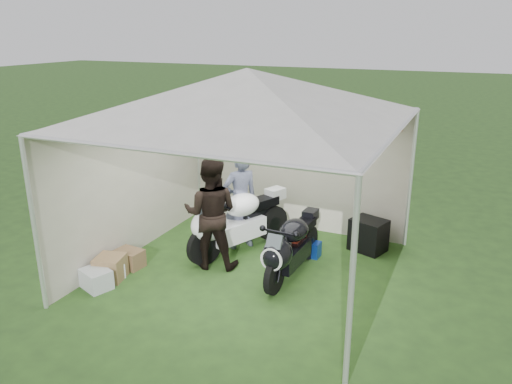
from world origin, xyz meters
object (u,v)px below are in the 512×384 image
at_px(canopy_tent, 248,100).
at_px(crate_1, 111,268).
at_px(equipment_box, 368,235).
at_px(crate_0, 96,279).
at_px(crate_2, 113,270).
at_px(motorcycle_white, 235,221).
at_px(paddock_stand, 310,249).
at_px(crate_3, 130,258).
at_px(motorcycle_black, 290,247).
at_px(person_blue_jacket, 240,200).
at_px(person_dark_jacket, 211,213).

bearing_deg(canopy_tent, crate_1, -149.44).
bearing_deg(equipment_box, crate_1, -141.96).
distance_m(crate_0, crate_2, 0.34).
bearing_deg(crate_1, motorcycle_white, 50.17).
distance_m(paddock_stand, crate_3, 2.83).
height_order(canopy_tent, crate_1, canopy_tent).
xyz_separation_m(canopy_tent, crate_3, (-1.74, -0.61, -2.44)).
xyz_separation_m(equipment_box, crate_2, (-3.22, -2.49, -0.16)).
bearing_deg(crate_1, canopy_tent, 30.56).
distance_m(motorcycle_black, crate_0, 2.79).
bearing_deg(crate_3, canopy_tent, 19.26).
relative_size(motorcycle_black, equipment_box, 3.32).
distance_m(motorcycle_white, person_blue_jacket, 0.38).
bearing_deg(person_blue_jacket, equipment_box, 149.59).
height_order(person_dark_jacket, crate_1, person_dark_jacket).
relative_size(canopy_tent, motorcycle_white, 2.93).
height_order(motorcycle_black, person_blue_jacket, person_blue_jacket).
xyz_separation_m(crate_0, crate_2, (0.00, 0.34, -0.03)).
relative_size(paddock_stand, person_dark_jacket, 0.20).
relative_size(motorcycle_black, paddock_stand, 5.35).
xyz_separation_m(paddock_stand, person_dark_jacket, (-1.27, -0.93, 0.73)).
relative_size(paddock_stand, crate_2, 1.10).
xyz_separation_m(person_dark_jacket, crate_3, (-1.13, -0.56, -0.72)).
xyz_separation_m(person_blue_jacket, crate_3, (-1.23, -1.37, -0.69)).
xyz_separation_m(motorcycle_white, paddock_stand, (1.15, 0.39, -0.44)).
xyz_separation_m(canopy_tent, equipment_box, (1.47, 1.49, -2.31)).
distance_m(canopy_tent, motorcycle_white, 2.12).
relative_size(motorcycle_white, person_blue_jacket, 1.17).
bearing_deg(crate_2, crate_1, -92.94).
height_order(canopy_tent, equipment_box, canopy_tent).
bearing_deg(paddock_stand, person_dark_jacket, -143.77).
bearing_deg(person_dark_jacket, motorcycle_black, 169.16).
distance_m(motorcycle_white, crate_0, 2.27).
distance_m(equipment_box, crate_3, 3.84).
bearing_deg(crate_0, motorcycle_white, 55.25).
relative_size(crate_0, crate_2, 1.38).
xyz_separation_m(motorcycle_white, crate_2, (-1.27, -1.49, -0.45)).
xyz_separation_m(canopy_tent, crate_0, (-1.75, -1.34, -2.44)).
bearing_deg(motorcycle_white, crate_0, -101.29).
xyz_separation_m(canopy_tent, person_blue_jacket, (-0.51, 0.76, -1.75)).
relative_size(paddock_stand, crate_0, 0.80).
relative_size(person_dark_jacket, crate_0, 4.10).
bearing_deg(crate_1, motorcycle_black, 24.98).
bearing_deg(person_blue_jacket, crate_2, 4.32).
xyz_separation_m(motorcycle_white, equipment_box, (1.95, 1.00, -0.29)).
xyz_separation_m(paddock_stand, person_blue_jacket, (-1.17, -0.12, 0.70)).
relative_size(person_blue_jacket, crate_2, 5.43).
relative_size(crate_1, crate_2, 1.29).
bearing_deg(crate_1, crate_3, 88.58).
height_order(person_dark_jacket, person_blue_jacket, person_dark_jacket).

